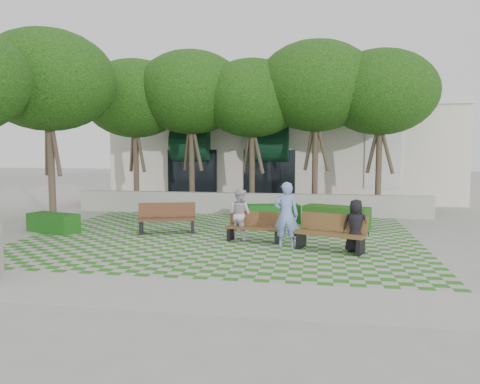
% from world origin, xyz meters
% --- Properties ---
extents(ground, '(90.00, 90.00, 0.00)m').
position_xyz_m(ground, '(0.00, 0.00, 0.00)').
color(ground, gray).
rests_on(ground, ground).
extents(lawn, '(12.00, 12.00, 0.00)m').
position_xyz_m(lawn, '(0.00, 1.00, 0.01)').
color(lawn, '#2B721E').
rests_on(lawn, ground).
extents(sidewalk_south, '(16.00, 2.00, 0.01)m').
position_xyz_m(sidewalk_south, '(0.00, -4.70, 0.01)').
color(sidewalk_south, '#9E9B93').
rests_on(sidewalk_south, ground).
extents(sidewalk_west, '(2.00, 12.00, 0.01)m').
position_xyz_m(sidewalk_west, '(-7.20, 1.00, 0.01)').
color(sidewalk_west, '#9E9B93').
rests_on(sidewalk_west, ground).
extents(retaining_wall, '(15.00, 0.36, 0.90)m').
position_xyz_m(retaining_wall, '(0.00, 6.20, 0.45)').
color(retaining_wall, '#9E9B93').
rests_on(retaining_wall, ground).
extents(bench_east, '(2.00, 1.26, 1.00)m').
position_xyz_m(bench_east, '(3.35, -0.33, 0.48)').
color(bench_east, brown).
rests_on(bench_east, ground).
extents(bench_mid, '(1.74, 0.82, 0.88)m').
position_xyz_m(bench_mid, '(1.10, 0.58, 0.42)').
color(bench_mid, '#56361D').
rests_on(bench_mid, ground).
extents(bench_west, '(1.98, 1.14, 0.99)m').
position_xyz_m(bench_west, '(-1.95, 1.47, 0.48)').
color(bench_west, '#502E1B').
rests_on(bench_west, ground).
extents(hedge_east, '(2.40, 1.62, 0.78)m').
position_xyz_m(hedge_east, '(3.60, 3.27, 0.39)').
color(hedge_east, '#1A4512').
rests_on(hedge_east, ground).
extents(hedge_midright, '(2.06, 1.23, 0.68)m').
position_xyz_m(hedge_midright, '(1.32, 4.21, 0.34)').
color(hedge_midright, '#154F17').
rests_on(hedge_midright, ground).
extents(hedge_west, '(1.92, 1.23, 0.63)m').
position_xyz_m(hedge_west, '(-5.74, 0.95, 0.31)').
color(hedge_west, '#144913').
rests_on(hedge_west, ground).
extents(person_blue, '(0.70, 0.47, 1.87)m').
position_xyz_m(person_blue, '(2.11, -0.18, 0.94)').
color(person_blue, '#7A92DF').
rests_on(person_blue, ground).
extents(person_dark, '(0.76, 0.56, 1.44)m').
position_xyz_m(person_dark, '(3.99, -0.41, 0.72)').
color(person_dark, black).
rests_on(person_dark, ground).
extents(person_white, '(0.95, 0.88, 1.57)m').
position_xyz_m(person_white, '(0.61, 0.80, 0.78)').
color(person_white, silver).
rests_on(person_white, ground).
extents(tree_row, '(17.70, 13.40, 7.41)m').
position_xyz_m(tree_row, '(-1.86, 5.95, 5.18)').
color(tree_row, '#47382B').
rests_on(tree_row, ground).
extents(building, '(18.00, 8.92, 5.15)m').
position_xyz_m(building, '(0.93, 14.08, 2.52)').
color(building, silver).
rests_on(building, ground).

